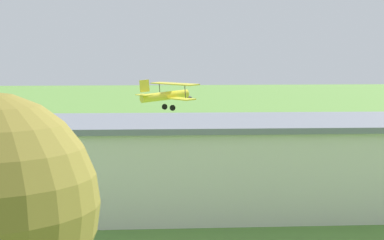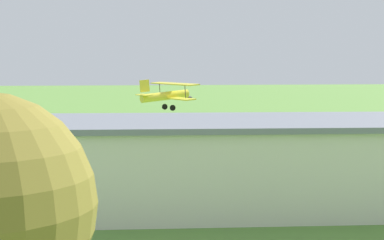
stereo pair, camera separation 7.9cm
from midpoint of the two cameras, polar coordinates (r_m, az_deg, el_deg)
name	(u,v)px [view 2 (the right image)]	position (r m, az deg, el deg)	size (l,w,h in m)	color
ground_plane	(193,143)	(69.22, 0.13, -2.20)	(400.00, 400.00, 0.00)	#568438
hangar	(272,162)	(38.55, 7.79, -4.06)	(31.44, 12.80, 5.62)	beige
biplane	(167,94)	(64.60, -2.37, 2.51)	(6.64, 9.33, 3.42)	yellow
car_silver	(1,173)	(47.63, -17.98, -4.89)	(2.10, 4.00, 1.63)	#B7B7BC
person_walking_on_apron	(373,155)	(57.11, 17.24, -3.25)	(0.50, 0.50, 1.60)	#3F3F47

